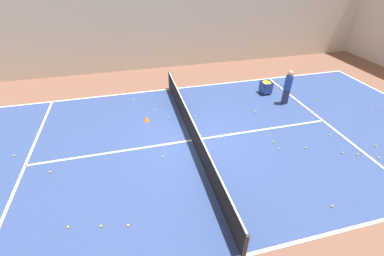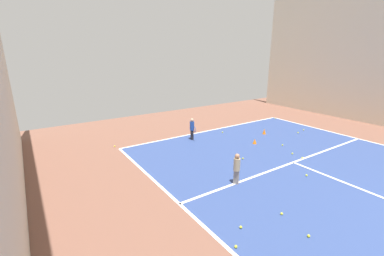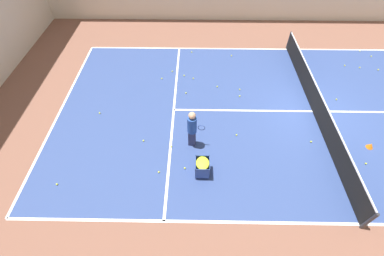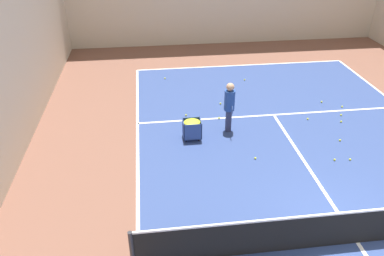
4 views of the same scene
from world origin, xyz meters
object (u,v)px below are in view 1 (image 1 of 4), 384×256
Objects in this scene: tennis_net at (192,130)px; coach_at_net at (288,85)px; ball_cart at (266,85)px; training_cone_1 at (146,119)px.

tennis_net is 5.87× the size of coach_at_net.
training_cone_1 is at bearing -79.23° from ball_cart.
ball_cart is at bearing 100.77° from training_cone_1.
training_cone_1 is (-0.05, -7.26, -0.94)m from coach_at_net.
training_cone_1 is (-2.05, -1.71, -0.43)m from tennis_net.
coach_at_net is at bearing 109.79° from tennis_net.
ball_cart is at bearing 123.09° from tennis_net.
coach_at_net is 2.54× the size of ball_cart.
ball_cart reaches higher than training_cone_1.
tennis_net is 2.71m from training_cone_1.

